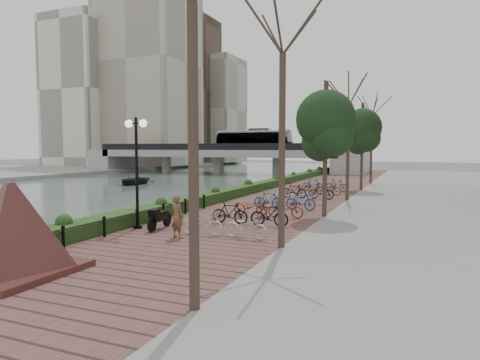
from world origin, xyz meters
The scene contains 14 objects.
ground centered at (0.00, 0.00, 0.00)m, with size 220.00×220.00×0.00m, color #59595B.
river_water centered at (-15.00, 25.00, 0.01)m, with size 30.00×130.00×0.02m, color #485B53.
promenade centered at (4.00, 17.50, 0.25)m, with size 8.00×75.00×0.50m, color brown.
hedge centered at (0.60, 20.00, 0.80)m, with size 1.10×56.00×0.60m, color #1B3E16.
chain_fence centered at (1.40, 2.00, 0.85)m, with size 0.10×14.10×0.70m.
granite_monument centered at (2.33, -3.66, 1.73)m, with size 4.50×4.50×2.43m.
lamppost centered at (1.51, 2.90, 3.82)m, with size 1.02×0.32×4.57m.
motorcycle centered at (2.44, 3.13, 1.00)m, with size 0.50×1.60×1.00m, color black, non-canonical shape.
pedestrian centered at (4.00, 1.93, 1.30)m, with size 0.58×0.38×1.60m, color brown.
bicycle_parking centered at (5.50, 11.72, 0.97)m, with size 2.40×19.89×1.00m.
street_trees centered at (8.00, 12.68, 3.69)m, with size 3.20×37.12×6.80m.
bridge centered at (-13.87, 45.00, 3.37)m, with size 36.00×10.77×6.50m.
boat centered at (-15.16, 24.84, 0.48)m, with size 3.18×4.45×0.92m, color black.
far_buildings centered at (-41.66, 65.91, 16.12)m, with size 35.00×38.00×38.00m.
Camera 1 is at (12.22, -11.59, 3.85)m, focal length 32.00 mm.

